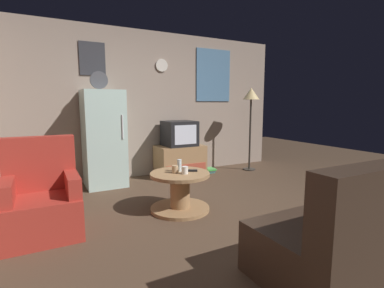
{
  "coord_description": "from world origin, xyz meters",
  "views": [
    {
      "loc": [
        -1.8,
        -2.52,
        1.3
      ],
      "look_at": [
        0.02,
        0.9,
        0.75
      ],
      "focal_mm": 26.97,
      "sensor_mm": 36.0,
      "label": 1
    }
  ],
  "objects_px": {
    "remote_control": "(191,171)",
    "tv_stand": "(180,161)",
    "fridge": "(104,138)",
    "couch": "(365,232)",
    "mug_ceramic_white": "(185,170)",
    "standing_lamp": "(251,100)",
    "coffee_table": "(180,191)",
    "armchair": "(42,201)",
    "book_stack": "(210,170)",
    "wine_glass": "(179,165)",
    "mug_ceramic_tan": "(175,169)",
    "crt_tv": "(179,133)"
  },
  "relations": [
    {
      "from": "fridge",
      "to": "crt_tv",
      "type": "distance_m",
      "value": 1.31
    },
    {
      "from": "mug_ceramic_white",
      "to": "standing_lamp",
      "type": "bearing_deg",
      "value": 33.53
    },
    {
      "from": "mug_ceramic_tan",
      "to": "remote_control",
      "type": "distance_m",
      "value": 0.21
    },
    {
      "from": "tv_stand",
      "to": "coffee_table",
      "type": "distance_m",
      "value": 1.71
    },
    {
      "from": "coffee_table",
      "to": "mug_ceramic_tan",
      "type": "relative_size",
      "value": 8.0
    },
    {
      "from": "tv_stand",
      "to": "crt_tv",
      "type": "xyz_separation_m",
      "value": [
        -0.01,
        -0.0,
        0.49
      ]
    },
    {
      "from": "coffee_table",
      "to": "tv_stand",
      "type": "bearing_deg",
      "value": 64.36
    },
    {
      "from": "fridge",
      "to": "couch",
      "type": "distance_m",
      "value": 3.63
    },
    {
      "from": "remote_control",
      "to": "crt_tv",
      "type": "bearing_deg",
      "value": 97.09
    },
    {
      "from": "wine_glass",
      "to": "armchair",
      "type": "bearing_deg",
      "value": 179.55
    },
    {
      "from": "mug_ceramic_tan",
      "to": "armchair",
      "type": "xyz_separation_m",
      "value": [
        -1.43,
        0.05,
        -0.18
      ]
    },
    {
      "from": "standing_lamp",
      "to": "remote_control",
      "type": "height_order",
      "value": "standing_lamp"
    },
    {
      "from": "tv_stand",
      "to": "standing_lamp",
      "type": "relative_size",
      "value": 0.53
    },
    {
      "from": "book_stack",
      "to": "couch",
      "type": "bearing_deg",
      "value": -100.6
    },
    {
      "from": "armchair",
      "to": "coffee_table",
      "type": "bearing_deg",
      "value": -2.67
    },
    {
      "from": "fridge",
      "to": "mug_ceramic_white",
      "type": "distance_m",
      "value": 1.74
    },
    {
      "from": "couch",
      "to": "standing_lamp",
      "type": "bearing_deg",
      "value": 65.46
    },
    {
      "from": "mug_ceramic_tan",
      "to": "couch",
      "type": "distance_m",
      "value": 2.01
    },
    {
      "from": "mug_ceramic_white",
      "to": "couch",
      "type": "distance_m",
      "value": 1.89
    },
    {
      "from": "mug_ceramic_white",
      "to": "remote_control",
      "type": "distance_m",
      "value": 0.15
    },
    {
      "from": "armchair",
      "to": "book_stack",
      "type": "height_order",
      "value": "armchair"
    },
    {
      "from": "standing_lamp",
      "to": "mug_ceramic_white",
      "type": "distance_m",
      "value": 2.68
    },
    {
      "from": "couch",
      "to": "coffee_table",
      "type": "bearing_deg",
      "value": 111.01
    },
    {
      "from": "tv_stand",
      "to": "book_stack",
      "type": "relative_size",
      "value": 3.94
    },
    {
      "from": "wine_glass",
      "to": "crt_tv",
      "type": "bearing_deg",
      "value": 64.46
    },
    {
      "from": "armchair",
      "to": "tv_stand",
      "type": "bearing_deg",
      "value": 33.51
    },
    {
      "from": "fridge",
      "to": "mug_ceramic_white",
      "type": "relative_size",
      "value": 19.67
    },
    {
      "from": "remote_control",
      "to": "armchair",
      "type": "height_order",
      "value": "armchair"
    },
    {
      "from": "wine_glass",
      "to": "armchair",
      "type": "xyz_separation_m",
      "value": [
        -1.51,
        0.01,
        -0.21
      ]
    },
    {
      "from": "fridge",
      "to": "mug_ceramic_tan",
      "type": "xyz_separation_m",
      "value": [
        0.53,
        -1.52,
        -0.24
      ]
    },
    {
      "from": "tv_stand",
      "to": "coffee_table",
      "type": "relative_size",
      "value": 1.17
    },
    {
      "from": "fridge",
      "to": "wine_glass",
      "type": "distance_m",
      "value": 1.61
    },
    {
      "from": "armchair",
      "to": "mug_ceramic_white",
      "type": "bearing_deg",
      "value": -5.79
    },
    {
      "from": "standing_lamp",
      "to": "armchair",
      "type": "height_order",
      "value": "standing_lamp"
    },
    {
      "from": "standing_lamp",
      "to": "book_stack",
      "type": "height_order",
      "value": "standing_lamp"
    },
    {
      "from": "fridge",
      "to": "remote_control",
      "type": "xyz_separation_m",
      "value": [
        0.73,
        -1.54,
        -0.27
      ]
    },
    {
      "from": "tv_stand",
      "to": "standing_lamp",
      "type": "distance_m",
      "value": 1.79
    },
    {
      "from": "coffee_table",
      "to": "couch",
      "type": "height_order",
      "value": "couch"
    },
    {
      "from": "fridge",
      "to": "crt_tv",
      "type": "height_order",
      "value": "fridge"
    },
    {
      "from": "armchair",
      "to": "couch",
      "type": "xyz_separation_m",
      "value": [
        2.19,
        -1.9,
        -0.03
      ]
    },
    {
      "from": "tv_stand",
      "to": "wine_glass",
      "type": "xyz_separation_m",
      "value": [
        -0.72,
        -1.49,
        0.27
      ]
    },
    {
      "from": "tv_stand",
      "to": "armchair",
      "type": "relative_size",
      "value": 0.88
    },
    {
      "from": "fridge",
      "to": "couch",
      "type": "height_order",
      "value": "fridge"
    },
    {
      "from": "mug_ceramic_tan",
      "to": "armchair",
      "type": "distance_m",
      "value": 1.44
    },
    {
      "from": "crt_tv",
      "to": "remote_control",
      "type": "distance_m",
      "value": 1.68
    },
    {
      "from": "remote_control",
      "to": "couch",
      "type": "xyz_separation_m",
      "value": [
        0.55,
        -1.82,
        -0.17
      ]
    },
    {
      "from": "mug_ceramic_white",
      "to": "book_stack",
      "type": "height_order",
      "value": "mug_ceramic_white"
    },
    {
      "from": "book_stack",
      "to": "armchair",
      "type": "bearing_deg",
      "value": -153.48
    },
    {
      "from": "remote_control",
      "to": "tv_stand",
      "type": "bearing_deg",
      "value": 96.8
    },
    {
      "from": "armchair",
      "to": "book_stack",
      "type": "relative_size",
      "value": 4.5
    }
  ]
}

